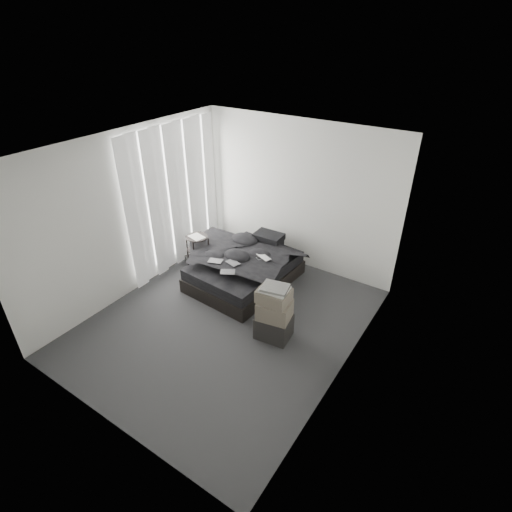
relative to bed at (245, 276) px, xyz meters
The scene contains 25 objects.
floor 1.09m from the bed, 69.63° to the right, with size 3.60×4.20×0.01m, color #323235.
ceiling 2.71m from the bed, 69.63° to the right, with size 3.60×4.20×0.01m, color white.
wall_back 1.64m from the bed, 70.68° to the left, with size 3.60×0.01×2.60m, color white.
wall_front 3.36m from the bed, 83.08° to the right, with size 3.60×0.01×2.60m, color white.
wall_left 2.11m from the bed, 144.33° to the right, with size 0.01×4.20×2.60m, color white.
wall_right 2.68m from the bed, 25.09° to the right, with size 0.01×4.20×2.60m, color white.
window_left 1.87m from the bed, behind, with size 0.02×2.00×2.30m, color white.
curtain_left 1.79m from the bed, behind, with size 0.06×2.12×2.48m, color white.
bed is the anchor object (origin of this frame).
mattress 0.21m from the bed, ahead, with size 1.28×1.71×0.19m, color black.
duvet 0.41m from the bed, 93.82° to the right, with size 1.30×1.50×0.21m, color black.
pillow_lower 0.78m from the bed, 89.76° to the left, with size 0.53×0.36×0.12m, color black.
pillow_upper 0.82m from the bed, 84.71° to the left, with size 0.50×0.34×0.11m, color black.
laptop 0.62m from the bed, ahead, with size 0.28×0.18×0.02m, color silver.
comic_a 0.73m from the bed, 118.26° to the right, with size 0.22×0.15×0.01m, color black.
comic_b 0.63m from the bed, 86.69° to the right, with size 0.22×0.15×0.01m, color black.
comic_c 0.81m from the bed, 79.40° to the right, with size 0.22×0.15×0.01m, color black.
side_stand 0.92m from the bed, behind, with size 0.37×0.37×0.68m, color black.
papers 1.06m from the bed, 169.24° to the right, with size 0.26×0.20×0.01m, color white.
floor_books 1.19m from the bed, behind, with size 0.15×0.21×0.15m, color black.
box_lower 1.44m from the bed, 38.54° to the right, with size 0.47×0.37×0.35m, color black.
box_mid 1.50m from the bed, 38.54° to the right, with size 0.44×0.35×0.27m, color #625A4E.
box_upper 1.55m from the bed, 38.83° to the right, with size 0.42×0.34×0.18m, color #625A4E.
art_book_white 1.60m from the bed, 38.54° to the right, with size 0.36×0.29×0.04m, color silver.
art_book_snake 1.63m from the bed, 38.54° to the right, with size 0.35×0.28×0.03m, color silver.
Camera 1 is at (2.92, -3.62, 3.90)m, focal length 28.00 mm.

